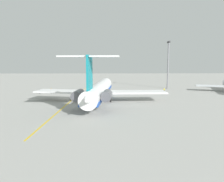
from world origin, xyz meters
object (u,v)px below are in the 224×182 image
object	(u,v)px
ground_crew_near_nose	(51,89)
light_mast	(168,63)
ground_crew_portside	(164,90)
main_jetliner	(99,90)
ground_crew_near_tail	(40,91)

from	to	relation	value
ground_crew_near_nose	light_mast	world-z (taller)	light_mast
ground_crew_portside	light_mast	distance (m)	18.21
main_jetliner	ground_crew_portside	world-z (taller)	main_jetliner
main_jetliner	ground_crew_near_tail	world-z (taller)	main_jetliner
ground_crew_near_nose	light_mast	bearing A→B (deg)	143.48
main_jetliner	ground_crew_portside	size ratio (longest dim) A/B	27.58
main_jetliner	light_mast	world-z (taller)	light_mast
ground_crew_near_tail	ground_crew_portside	world-z (taller)	ground_crew_portside
ground_crew_portside	light_mast	size ratio (longest dim) A/B	0.08
main_jetliner	ground_crew_near_nose	bearing A→B (deg)	46.41
light_mast	main_jetliner	bearing A→B (deg)	-41.67
main_jetliner	ground_crew_near_tail	size ratio (longest dim) A/B	28.20
light_mast	ground_crew_near_nose	bearing A→B (deg)	-78.10
ground_crew_near_tail	ground_crew_near_nose	bearing A→B (deg)	-162.97
main_jetliner	light_mast	distance (m)	48.70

